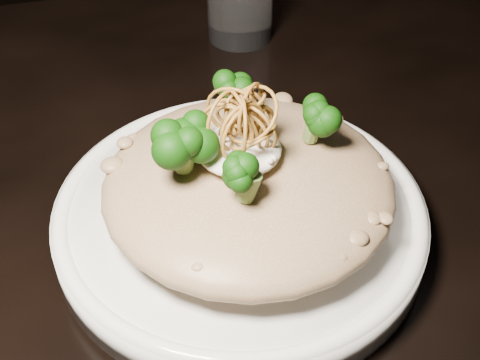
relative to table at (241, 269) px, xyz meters
name	(u,v)px	position (x,y,z in m)	size (l,w,h in m)	color
table	(241,269)	(0.00, 0.00, 0.00)	(1.10, 0.80, 0.75)	black
plate	(240,219)	(-0.01, -0.03, 0.10)	(0.28, 0.28, 0.03)	white
risotto	(248,185)	(0.00, -0.04, 0.14)	(0.21, 0.21, 0.05)	brown
broccoli	(245,129)	(-0.01, -0.03, 0.18)	(0.12, 0.12, 0.04)	black
cheese	(239,149)	(-0.01, -0.03, 0.17)	(0.06, 0.06, 0.02)	white
shallots	(243,116)	(-0.01, -0.03, 0.19)	(0.05, 0.05, 0.03)	brown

